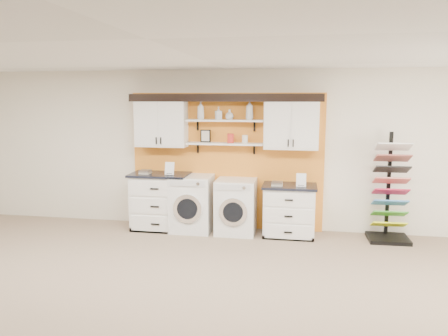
% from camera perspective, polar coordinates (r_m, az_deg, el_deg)
% --- Properties ---
extents(ceiling, '(10.00, 10.00, 0.00)m').
position_cam_1_polar(ceiling, '(3.84, -10.07, 16.27)').
color(ceiling, white).
rests_on(ceiling, wall_back).
extents(wall_back, '(10.00, 0.00, 10.00)m').
position_cam_1_polar(wall_back, '(7.75, 0.35, 2.39)').
color(wall_back, '#EEE4CE').
rests_on(wall_back, floor).
extents(accent_panel, '(3.40, 0.07, 2.40)m').
position_cam_1_polar(accent_panel, '(7.74, 0.31, 0.89)').
color(accent_panel, orange).
rests_on(accent_panel, wall_back).
extents(upper_cabinet_left, '(0.90, 0.35, 0.84)m').
position_cam_1_polar(upper_cabinet_left, '(7.78, -8.18, 5.87)').
color(upper_cabinet_left, white).
rests_on(upper_cabinet_left, wall_back).
extents(upper_cabinet_right, '(0.90, 0.35, 0.84)m').
position_cam_1_polar(upper_cabinet_right, '(7.40, 8.79, 5.69)').
color(upper_cabinet_right, white).
rests_on(upper_cabinet_right, wall_back).
extents(shelf_lower, '(1.32, 0.28, 0.03)m').
position_cam_1_polar(shelf_lower, '(7.54, 0.10, 3.19)').
color(shelf_lower, white).
rests_on(shelf_lower, wall_back).
extents(shelf_upper, '(1.32, 0.28, 0.03)m').
position_cam_1_polar(shelf_upper, '(7.51, 0.10, 6.23)').
color(shelf_upper, white).
rests_on(shelf_upper, wall_back).
extents(crown_molding, '(3.30, 0.41, 0.13)m').
position_cam_1_polar(crown_molding, '(7.51, 0.12, 9.27)').
color(crown_molding, black).
rests_on(crown_molding, wall_back).
extents(picture_frame, '(0.18, 0.02, 0.22)m').
position_cam_1_polar(picture_frame, '(7.64, -2.43, 4.21)').
color(picture_frame, black).
rests_on(picture_frame, shelf_lower).
extents(canister_red, '(0.11, 0.11, 0.16)m').
position_cam_1_polar(canister_red, '(7.51, 0.85, 3.90)').
color(canister_red, red).
rests_on(canister_red, shelf_lower).
extents(canister_cream, '(0.10, 0.10, 0.14)m').
position_cam_1_polar(canister_cream, '(7.48, 2.75, 3.79)').
color(canister_cream, silver).
rests_on(canister_cream, shelf_lower).
extents(base_cabinet_left, '(1.03, 0.66, 1.00)m').
position_cam_1_polar(base_cabinet_left, '(7.83, -8.30, -4.32)').
color(base_cabinet_left, white).
rests_on(base_cabinet_left, floor).
extents(base_cabinet_right, '(0.89, 0.66, 0.88)m').
position_cam_1_polar(base_cabinet_right, '(7.47, 8.50, -5.48)').
color(base_cabinet_right, white).
rests_on(base_cabinet_right, floor).
extents(washer, '(0.70, 0.71, 0.98)m').
position_cam_1_polar(washer, '(7.67, -4.17, -4.61)').
color(washer, white).
rests_on(washer, floor).
extents(dryer, '(0.67, 0.71, 0.94)m').
position_cam_1_polar(dryer, '(7.53, 1.59, -5.03)').
color(dryer, white).
rests_on(dryer, floor).
extents(sample_rack, '(0.66, 0.55, 1.77)m').
position_cam_1_polar(sample_rack, '(7.62, 20.79, -4.82)').
color(sample_rack, black).
rests_on(sample_rack, floor).
extents(soap_bottle_a, '(0.17, 0.17, 0.31)m').
position_cam_1_polar(soap_bottle_a, '(7.58, -3.06, 7.54)').
color(soap_bottle_a, silver).
rests_on(soap_bottle_a, shelf_upper).
extents(soap_bottle_b, '(0.13, 0.14, 0.22)m').
position_cam_1_polar(soap_bottle_b, '(7.52, -0.73, 7.18)').
color(soap_bottle_b, silver).
rests_on(soap_bottle_b, shelf_upper).
extents(soap_bottle_c, '(0.19, 0.19, 0.17)m').
position_cam_1_polar(soap_bottle_c, '(7.49, 0.72, 7.00)').
color(soap_bottle_c, silver).
rests_on(soap_bottle_c, shelf_upper).
extents(soap_bottle_d, '(0.16, 0.16, 0.33)m').
position_cam_1_polar(soap_bottle_d, '(7.44, 3.35, 7.58)').
color(soap_bottle_d, silver).
rests_on(soap_bottle_d, shelf_upper).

